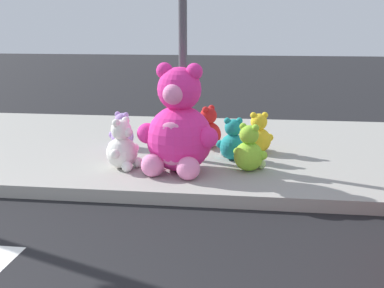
# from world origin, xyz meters

# --- Properties ---
(sidewalk) EXTENTS (28.00, 4.40, 0.15)m
(sidewalk) POSITION_xyz_m (0.00, 5.20, 0.07)
(sidewalk) COLOR #9E9B93
(sidewalk) RESTS_ON ground_plane
(sign_pole) EXTENTS (0.56, 0.11, 3.20)m
(sign_pole) POSITION_xyz_m (1.00, 4.40, 1.85)
(sign_pole) COLOR #4C4C51
(sign_pole) RESTS_ON sidewalk
(plush_pink_large) EXTENTS (1.01, 0.92, 1.32)m
(plush_pink_large) POSITION_xyz_m (1.03, 3.81, 0.68)
(plush_pink_large) COLOR #F22D93
(plush_pink_large) RESTS_ON sidewalk
(plush_yellow) EXTENTS (0.44, 0.40, 0.58)m
(plush_yellow) POSITION_xyz_m (1.99, 4.88, 0.38)
(plush_yellow) COLOR yellow
(plush_yellow) RESTS_ON sidewalk
(plush_lavender) EXTENTS (0.39, 0.38, 0.53)m
(plush_lavender) POSITION_xyz_m (0.03, 4.85, 0.36)
(plush_lavender) COLOR #B28CD8
(plush_lavender) RESTS_ON sidewalk
(plush_red) EXTENTS (0.44, 0.44, 0.61)m
(plush_red) POSITION_xyz_m (1.25, 5.10, 0.40)
(plush_red) COLOR red
(plush_red) RESTS_ON sidewalk
(plush_white) EXTENTS (0.46, 0.46, 0.64)m
(plush_white) POSITION_xyz_m (0.32, 3.85, 0.41)
(plush_white) COLOR white
(plush_white) RESTS_ON sidewalk
(plush_lime) EXTENTS (0.42, 0.42, 0.59)m
(plush_lime) POSITION_xyz_m (1.89, 3.97, 0.39)
(plush_lime) COLOR #8CD133
(plush_lime) RESTS_ON sidewalk
(plush_teal) EXTENTS (0.44, 0.39, 0.57)m
(plush_teal) POSITION_xyz_m (1.66, 4.46, 0.38)
(plush_teal) COLOR teal
(plush_teal) RESTS_ON sidewalk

